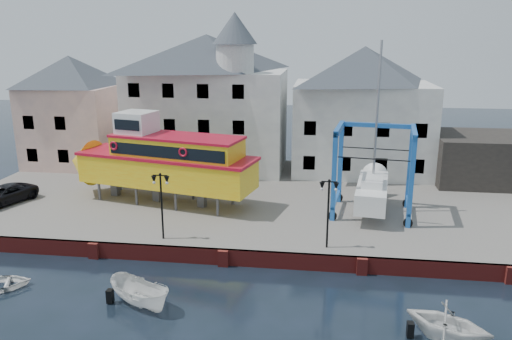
# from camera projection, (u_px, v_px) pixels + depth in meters

# --- Properties ---
(ground) EXTENTS (140.00, 140.00, 0.00)m
(ground) POSITION_uv_depth(u_px,v_px,m) (224.00, 266.00, 29.40)
(ground) COLOR black
(ground) RESTS_ON ground
(hardstanding) EXTENTS (44.00, 22.00, 1.00)m
(hardstanding) POSITION_uv_depth(u_px,v_px,m) (250.00, 199.00, 39.79)
(hardstanding) COLOR #615E5C
(hardstanding) RESTS_ON ground
(quay_wall) EXTENTS (44.00, 0.47, 1.00)m
(quay_wall) POSITION_uv_depth(u_px,v_px,m) (224.00, 257.00, 29.36)
(quay_wall) COLOR maroon
(quay_wall) RESTS_ON ground
(building_pink) EXTENTS (8.00, 7.00, 10.30)m
(building_pink) POSITION_uv_depth(u_px,v_px,m) (73.00, 111.00, 47.30)
(building_pink) COLOR #C19992
(building_pink) RESTS_ON hardstanding
(building_white_main) EXTENTS (14.00, 8.30, 14.00)m
(building_white_main) POSITION_uv_depth(u_px,v_px,m) (209.00, 100.00, 45.68)
(building_white_main) COLOR #BDBDBD
(building_white_main) RESTS_ON hardstanding
(building_white_right) EXTENTS (12.00, 8.00, 11.20)m
(building_white_right) POSITION_uv_depth(u_px,v_px,m) (362.00, 110.00, 44.68)
(building_white_right) COLOR #BDBDBD
(building_white_right) RESTS_ON hardstanding
(shed_dark) EXTENTS (8.00, 7.00, 4.00)m
(shed_dark) POSITION_uv_depth(u_px,v_px,m) (481.00, 158.00, 42.44)
(shed_dark) COLOR black
(shed_dark) RESTS_ON hardstanding
(lamp_post_left) EXTENTS (1.12, 0.32, 4.20)m
(lamp_post_left) POSITION_uv_depth(u_px,v_px,m) (161.00, 189.00, 29.96)
(lamp_post_left) COLOR black
(lamp_post_left) RESTS_ON hardstanding
(lamp_post_right) EXTENTS (1.12, 0.32, 4.20)m
(lamp_post_right) POSITION_uv_depth(u_px,v_px,m) (329.00, 196.00, 28.68)
(lamp_post_right) COLOR black
(lamp_post_right) RESTS_ON hardstanding
(tour_boat) EXTENTS (15.84, 7.09, 6.71)m
(tour_boat) POSITION_uv_depth(u_px,v_px,m) (156.00, 160.00, 36.92)
(tour_boat) COLOR #59595E
(tour_boat) RESTS_ON hardstanding
(travel_lift) EXTENTS (6.04, 8.03, 11.83)m
(travel_lift) POSITION_uv_depth(u_px,v_px,m) (373.00, 184.00, 35.23)
(travel_lift) COLOR #12519E
(travel_lift) RESTS_ON hardstanding
(van) EXTENTS (3.79, 5.31, 1.34)m
(van) POSITION_uv_depth(u_px,v_px,m) (4.00, 195.00, 37.02)
(van) COLOR black
(van) RESTS_ON hardstanding
(motorboat_a) EXTENTS (4.18, 3.25, 1.53)m
(motorboat_a) POSITION_uv_depth(u_px,v_px,m) (141.00, 305.00, 25.09)
(motorboat_a) COLOR white
(motorboat_a) RESTS_ON ground
(motorboat_c) EXTENTS (4.81, 4.59, 1.97)m
(motorboat_c) POSITION_uv_depth(u_px,v_px,m) (446.00, 340.00, 22.23)
(motorboat_c) COLOR white
(motorboat_c) RESTS_ON ground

